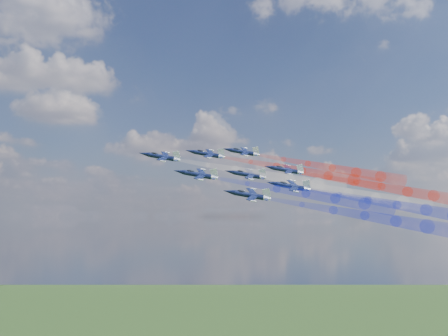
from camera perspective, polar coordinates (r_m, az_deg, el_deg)
name	(u,v)px	position (r m, az deg, el deg)	size (l,w,h in m)	color
jet_lead	(162,157)	(153.77, -6.37, 1.13)	(9.44, 11.80, 3.15)	black
trail_lead	(263,175)	(153.49, 3.96, -0.69)	(3.93, 45.78, 3.93)	white
jet_inner_left	(198,175)	(143.20, -2.67, -0.69)	(9.44, 11.80, 3.15)	black
trail_inner_left	(306,194)	(145.03, 8.34, -2.61)	(3.93, 45.78, 3.93)	#1925D5
jet_inner_right	(207,154)	(161.90, -1.75, 1.43)	(9.44, 11.80, 3.15)	black
trail_inner_right	(302,171)	(163.68, 7.98, -0.30)	(3.93, 45.78, 3.93)	red
jet_outer_left	(249,195)	(133.88, 2.57, -2.77)	(9.44, 11.80, 3.15)	black
trail_outer_left	(365,215)	(138.54, 14.11, -4.70)	(3.93, 45.78, 3.93)	#1925D5
jet_center_third	(247,175)	(152.68, 2.39, -0.68)	(9.44, 11.80, 3.15)	black
trail_center_third	(349,192)	(156.74, 12.55, -2.44)	(3.93, 45.78, 3.93)	white
jet_outer_right	(242,152)	(172.43, 1.89, 1.63)	(9.44, 11.80, 3.15)	black
trail_outer_right	(332,168)	(175.78, 10.94, 0.01)	(3.93, 45.78, 3.93)	red
jet_rear_left	(291,186)	(145.69, 6.78, -1.86)	(9.44, 11.80, 3.15)	black
trail_rear_left	(397,205)	(152.00, 17.20, -3.63)	(3.93, 45.78, 3.93)	#1925D5
jet_rear_right	(286,170)	(161.83, 6.30, -0.20)	(9.44, 11.80, 3.15)	black
trail_rear_right	(382,187)	(167.53, 15.74, -1.86)	(3.93, 45.78, 3.93)	red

